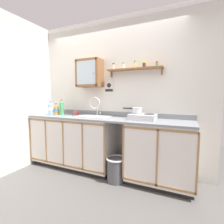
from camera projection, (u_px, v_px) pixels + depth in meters
floor at (95, 180)px, 2.61m from camera, size 5.89×5.89×0.00m
back_wall at (111, 94)px, 3.03m from camera, size 3.49×0.07×2.70m
side_wall_left at (10, 95)px, 2.79m from camera, size 0.05×3.39×2.70m
lower_cabinet_run at (74, 142)px, 3.10m from camera, size 1.61×0.58×0.93m
lower_cabinet_run_right at (160, 154)px, 2.45m from camera, size 0.98×0.58×0.93m
countertop at (103, 118)px, 2.79m from camera, size 2.85×0.61×0.03m
backsplash at (110, 114)px, 3.04m from camera, size 2.85×0.02×0.08m
sink at (93, 117)px, 2.91m from camera, size 0.59×0.41×0.46m
hot_plate_stove at (143, 117)px, 2.54m from camera, size 0.40×0.32×0.09m
saucepan at (137, 110)px, 2.59m from camera, size 0.32×0.16×0.09m
bottle_soda_green_0 at (62, 108)px, 3.17m from camera, size 0.08×0.08×0.29m
bottle_juice_amber_1 at (56, 109)px, 3.20m from camera, size 0.09×0.09×0.22m
bottle_water_blue_2 at (50, 109)px, 3.10m from camera, size 0.08×0.08×0.26m
mug at (76, 113)px, 3.11m from camera, size 0.09×0.12×0.09m
wall_cabinet at (90, 73)px, 3.00m from camera, size 0.47×0.28×0.50m
spice_shelf at (134, 68)px, 2.72m from camera, size 0.94×0.14×0.23m
warning_sign at (109, 87)px, 3.00m from camera, size 0.18×0.01×0.25m
trash_bin at (116, 169)px, 2.55m from camera, size 0.30×0.30×0.38m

